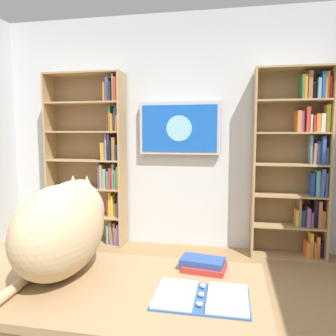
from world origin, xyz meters
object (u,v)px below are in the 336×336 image
Objects in this scene: bookshelf_right at (96,161)px; open_binder at (201,297)px; desk_book_stack at (204,264)px; bookshelf_left at (299,162)px; desk at (71,312)px; wall_mounted_tv at (179,128)px; cat at (64,225)px.

open_binder is (-1.50, 2.60, -0.24)m from bookshelf_right.
desk_book_stack is at bearing 122.32° from bookshelf_right.
desk is at bearing 63.04° from bookshelf_left.
bookshelf_left is 6.10× the size of open_binder.
wall_mounted_tv reaches higher than desk.
desk is 0.56m from desk_book_stack.
bookshelf_left is 2.83m from cat.
cat is 3.36× the size of desk_book_stack.
bookshelf_right reaches higher than cat.
desk_book_stack reaches higher than desk.
bookshelf_right is (2.30, -0.00, -0.02)m from bookshelf_left.
desk is at bearing 111.04° from bookshelf_right.
cat is 2.03× the size of open_binder.
open_binder is (-0.51, 0.03, 0.13)m from desk.
wall_mounted_tv is at bearing -3.79° from bookshelf_left.
bookshelf_left is 2.30m from bookshelf_right.
bookshelf_right reaches higher than bookshelf_left.
open_binder is at bearing 119.93° from bookshelf_right.
wall_mounted_tv is 2.76m from desk.
open_binder is at bearing 72.86° from bookshelf_left.
bookshelf_right is 2.18× the size of wall_mounted_tv.
bookshelf_left reaches higher than wall_mounted_tv.
bookshelf_left reaches higher than open_binder.
open_binder is at bearing 100.53° from wall_mounted_tv.
cat is 0.62m from open_binder.
desk_book_stack is at bearing 101.32° from wall_mounted_tv.
cat is (1.38, 2.48, -0.07)m from bookshelf_left.
open_binder is (-0.50, 2.68, -0.62)m from wall_mounted_tv.
bookshelf_left is 10.08× the size of desk_book_stack.
bookshelf_right reaches higher than desk_book_stack.
wall_mounted_tv is (-1.00, -0.08, 0.38)m from bookshelf_right.
cat is 0.60m from desk_book_stack.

